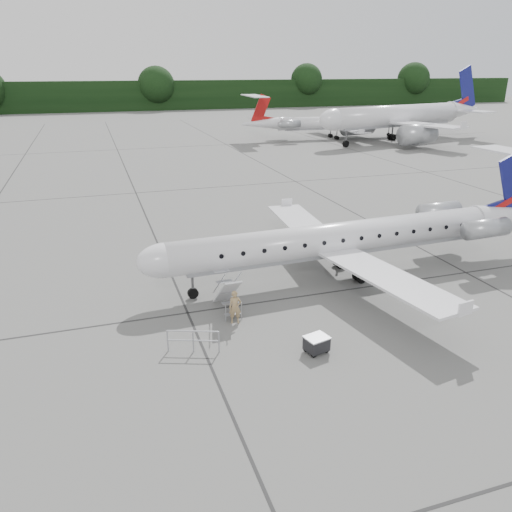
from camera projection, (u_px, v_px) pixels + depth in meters
name	position (u px, v px, depth m)	size (l,w,h in m)	color
ground	(340.00, 319.00, 24.20)	(320.00, 320.00, 0.00)	slate
treeline	(125.00, 96.00, 138.29)	(260.00, 4.00, 8.00)	black
main_regional_jet	(338.00, 223.00, 28.04)	(25.24, 18.17, 6.47)	silver
airstair	(227.00, 293.00, 24.64)	(0.85, 2.25, 2.03)	silver
passenger	(235.00, 307.00, 23.59)	(0.60, 0.39, 1.64)	#9A7E54
safety_railing	(193.00, 341.00, 21.26)	(2.20, 0.08, 1.00)	#97999F
baggage_cart	(317.00, 344.00, 21.26)	(0.93, 0.75, 0.80)	black
bg_narrowbody	(397.00, 105.00, 79.11)	(32.46, 23.37, 11.65)	silver
bg_regional_right	(340.00, 116.00, 84.45)	(28.11, 20.24, 7.37)	silver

